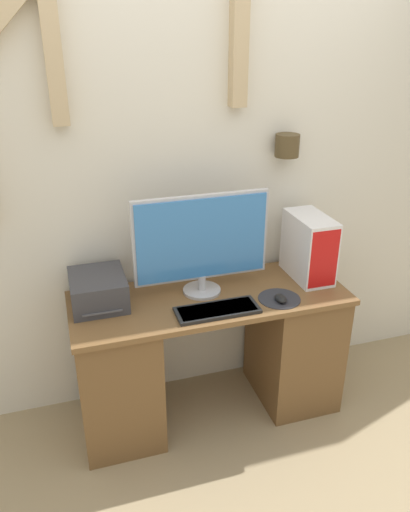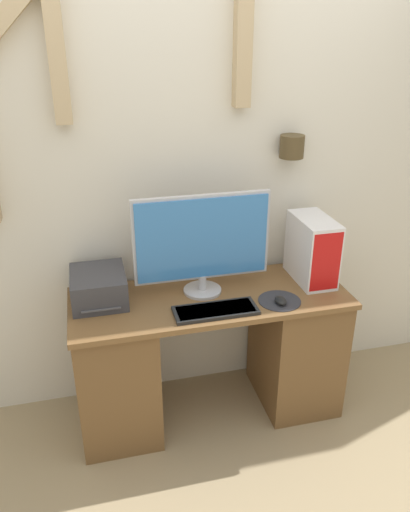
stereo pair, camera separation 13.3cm
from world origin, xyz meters
name	(u,v)px [view 2 (the right image)]	position (x,y,z in m)	size (l,w,h in m)	color
ground_plane	(222,443)	(0.00, 0.00, 0.00)	(12.00, 12.00, 0.00)	#9E8966
wall_back	(192,174)	(-0.02, 0.62, 1.37)	(6.40, 0.18, 2.93)	silver
desk	(210,353)	(0.00, 0.29, 0.40)	(1.51, 0.57, 0.78)	brown
monitor	(202,241)	(-0.03, 0.35, 1.09)	(0.73, 0.21, 0.55)	#B7B7BC
keyboard	(216,310)	(-0.01, 0.12, 0.79)	(0.43, 0.17, 0.02)	black
mousepad	(279,301)	(0.34, 0.14, 0.79)	(0.23, 0.23, 0.00)	#2D2D33
mouse	(281,301)	(0.34, 0.11, 0.80)	(0.06, 0.09, 0.03)	black
computer_tower	(312,250)	(0.61, 0.34, 0.97)	(0.19, 0.35, 0.37)	white
printer	(99,287)	(-0.58, 0.38, 0.86)	(0.28, 0.34, 0.16)	#38383D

